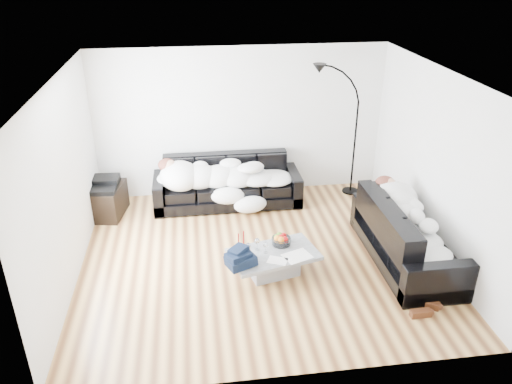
{
  "coord_description": "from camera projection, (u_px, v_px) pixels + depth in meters",
  "views": [
    {
      "loc": [
        -0.85,
        -6.0,
        4.01
      ],
      "look_at": [
        0.0,
        0.3,
        0.9
      ],
      "focal_mm": 35.0,
      "sensor_mm": 36.0,
      "label": 1
    }
  ],
  "objects": [
    {
      "name": "sofa_right",
      "position": [
        407.0,
        233.0,
        6.96
      ],
      "size": [
        0.92,
        2.15,
        0.87
      ],
      "primitive_type": "cube",
      "rotation": [
        0.0,
        0.0,
        1.57
      ],
      "color": "black",
      "rests_on": "ground"
    },
    {
      "name": "sleeper_back",
      "position": [
        227.0,
        171.0,
        8.4
      ],
      "size": [
        2.11,
        0.73,
        0.42
      ],
      "primitive_type": null,
      "color": "white",
      "rests_on": "sofa_back"
    },
    {
      "name": "wall_right",
      "position": [
        437.0,
        165.0,
        6.93
      ],
      "size": [
        0.02,
        4.5,
        2.6
      ],
      "primitive_type": "cube",
      "color": "silver",
      "rests_on": "ground"
    },
    {
      "name": "candle_right",
      "position": [
        244.0,
        239.0,
        6.78
      ],
      "size": [
        0.05,
        0.05,
        0.24
      ],
      "primitive_type": "cylinder",
      "rotation": [
        0.0,
        0.0,
        -0.12
      ],
      "color": "maroon",
      "rests_on": "coffee_table"
    },
    {
      "name": "wine_glass_b",
      "position": [
        248.0,
        249.0,
        6.6
      ],
      "size": [
        0.08,
        0.08,
        0.18
      ],
      "primitive_type": "cylinder",
      "rotation": [
        0.0,
        0.0,
        0.04
      ],
      "color": "white",
      "rests_on": "coffee_table"
    },
    {
      "name": "teal_cushion",
      "position": [
        388.0,
        194.0,
        7.42
      ],
      "size": [
        0.42,
        0.38,
        0.2
      ],
      "primitive_type": "ellipsoid",
      "rotation": [
        0.0,
        0.0,
        0.24
      ],
      "color": "#0E6656",
      "rests_on": "sofa_right"
    },
    {
      "name": "sleeper_right",
      "position": [
        409.0,
        220.0,
        6.86
      ],
      "size": [
        0.78,
        1.84,
        0.45
      ],
      "primitive_type": null,
      "rotation": [
        0.0,
        0.0,
        1.57
      ],
      "color": "white",
      "rests_on": "sofa_right"
    },
    {
      "name": "sofa_back",
      "position": [
        227.0,
        182.0,
        8.55
      ],
      "size": [
        2.5,
        0.86,
        0.82
      ],
      "primitive_type": "cube",
      "color": "black",
      "rests_on": "ground"
    },
    {
      "name": "candle_left",
      "position": [
        239.0,
        241.0,
        6.76
      ],
      "size": [
        0.04,
        0.04,
        0.21
      ],
      "primitive_type": "cylinder",
      "rotation": [
        0.0,
        0.0,
        0.01
      ],
      "color": "maroon",
      "rests_on": "coffee_table"
    },
    {
      "name": "fruit_bowl",
      "position": [
        281.0,
        239.0,
        6.84
      ],
      "size": [
        0.28,
        0.28,
        0.16
      ],
      "primitive_type": "cylinder",
      "rotation": [
        0.0,
        0.0,
        -0.05
      ],
      "color": "white",
      "rests_on": "coffee_table"
    },
    {
      "name": "stereo",
      "position": [
        104.0,
        183.0,
        8.1
      ],
      "size": [
        0.46,
        0.37,
        0.13
      ],
      "primitive_type": "cube",
      "rotation": [
        0.0,
        0.0,
        -0.07
      ],
      "color": "black",
      "rests_on": "av_cabinet"
    },
    {
      "name": "newspaper_b",
      "position": [
        277.0,
        260.0,
        6.51
      ],
      "size": [
        0.3,
        0.27,
        0.01
      ],
      "primitive_type": "cube",
      "rotation": [
        0.0,
        0.0,
        -0.42
      ],
      "color": "silver",
      "rests_on": "coffee_table"
    },
    {
      "name": "floor_lamp",
      "position": [
        355.0,
        138.0,
        8.68
      ],
      "size": [
        0.8,
        0.47,
        2.06
      ],
      "primitive_type": null,
      "rotation": [
        0.0,
        0.0,
        0.25
      ],
      "color": "black",
      "rests_on": "ground"
    },
    {
      "name": "ceiling",
      "position": [
        259.0,
        77.0,
        6.06
      ],
      "size": [
        5.0,
        5.0,
        0.0
      ],
      "primitive_type": "plane",
      "color": "white",
      "rests_on": "ground"
    },
    {
      "name": "coffee_table",
      "position": [
        273.0,
        263.0,
        6.76
      ],
      "size": [
        1.29,
        0.93,
        0.34
      ],
      "primitive_type": "cube",
      "rotation": [
        0.0,
        0.0,
        0.24
      ],
      "color": "#939699",
      "rests_on": "ground"
    },
    {
      "name": "shoes",
      "position": [
        425.0,
        309.0,
        6.09
      ],
      "size": [
        0.49,
        0.39,
        0.1
      ],
      "primitive_type": null,
      "rotation": [
        0.0,
        0.0,
        -0.17
      ],
      "color": "#472311",
      "rests_on": "ground"
    },
    {
      "name": "newspaper_a",
      "position": [
        297.0,
        256.0,
        6.6
      ],
      "size": [
        0.43,
        0.38,
        0.01
      ],
      "primitive_type": "cube",
      "rotation": [
        0.0,
        0.0,
        0.37
      ],
      "color": "silver",
      "rests_on": "coffee_table"
    },
    {
      "name": "ground",
      "position": [
        259.0,
        257.0,
        7.2
      ],
      "size": [
        5.0,
        5.0,
        0.0
      ],
      "primitive_type": "plane",
      "color": "brown",
      "rests_on": "ground"
    },
    {
      "name": "wine_glass_c",
      "position": [
        266.0,
        247.0,
        6.65
      ],
      "size": [
        0.08,
        0.08,
        0.17
      ],
      "primitive_type": "cylinder",
      "rotation": [
        0.0,
        0.0,
        -0.21
      ],
      "color": "white",
      "rests_on": "coffee_table"
    },
    {
      "name": "wall_back",
      "position": [
        241.0,
        122.0,
        8.63
      ],
      "size": [
        5.0,
        0.02,
        2.6
      ],
      "primitive_type": "cube",
      "color": "silver",
      "rests_on": "ground"
    },
    {
      "name": "av_cabinet",
      "position": [
        107.0,
        201.0,
        8.25
      ],
      "size": [
        0.64,
        0.82,
        0.51
      ],
      "primitive_type": "cube",
      "rotation": [
        0.0,
        0.0,
        -0.18
      ],
      "color": "black",
      "rests_on": "ground"
    },
    {
      "name": "wine_glass_a",
      "position": [
        257.0,
        244.0,
        6.71
      ],
      "size": [
        0.09,
        0.09,
        0.18
      ],
      "primitive_type": "cylinder",
      "rotation": [
        0.0,
        0.0,
        0.17
      ],
      "color": "white",
      "rests_on": "coffee_table"
    },
    {
      "name": "navy_jacket",
      "position": [
        238.0,
        253.0,
        6.36
      ],
      "size": [
        0.47,
        0.44,
        0.19
      ],
      "primitive_type": null,
      "rotation": [
        0.0,
        0.0,
        0.37
      ],
      "color": "black",
      "rests_on": "coffee_table"
    },
    {
      "name": "wall_left",
      "position": [
        64.0,
        186.0,
        6.33
      ],
      "size": [
        0.02,
        4.5,
        2.6
      ],
      "primitive_type": "cube",
      "color": "silver",
      "rests_on": "ground"
    }
  ]
}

